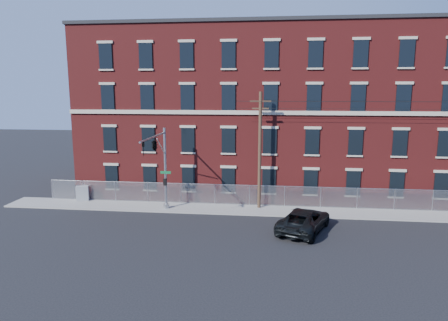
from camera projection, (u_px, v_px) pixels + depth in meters
ground at (230, 230)px, 29.52m from camera, size 140.00×140.00×0.00m
sidewalk at (379, 214)px, 33.07m from camera, size 65.00×3.00×0.12m
mill_building at (361, 111)px, 40.39m from camera, size 55.30×14.32×16.30m
chain_link_fence at (376, 198)px, 34.16m from camera, size 59.06×0.06×1.85m
traffic_signal_mast at (157, 152)px, 31.37m from camera, size 0.90×6.75×7.00m
utility_pole_near at (260, 148)px, 33.84m from camera, size 1.80×0.28×10.00m
pickup_truck at (304, 220)px, 29.18m from camera, size 4.75×6.56×1.66m
utility_cabinet at (83, 193)px, 36.84m from camera, size 1.21×0.85×1.37m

